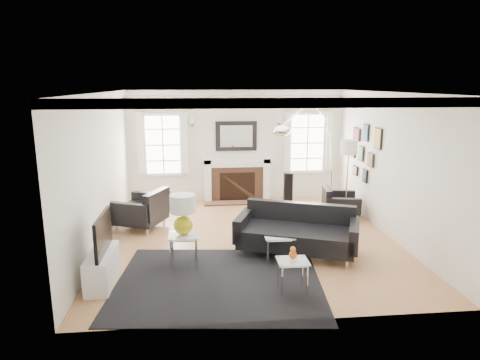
{
  "coord_description": "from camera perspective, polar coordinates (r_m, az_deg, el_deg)",
  "views": [
    {
      "loc": [
        -0.98,
        -7.84,
        2.96
      ],
      "look_at": [
        -0.17,
        0.3,
        1.11
      ],
      "focal_mm": 32.0,
      "sensor_mm": 36.0,
      "label": 1
    }
  ],
  "objects": [
    {
      "name": "gallery_wall",
      "position": [
        9.96,
        16.21,
        4.03
      ],
      "size": [
        0.04,
        1.73,
        1.29
      ],
      "color": "black",
      "rests_on": "right_wall"
    },
    {
      "name": "speaker_tower",
      "position": [
        10.0,
        6.42,
        -1.72
      ],
      "size": [
        0.2,
        0.2,
        0.94
      ],
      "primitive_type": "cube",
      "rotation": [
        0.0,
        0.0,
        -0.05
      ],
      "color": "black",
      "rests_on": "floor"
    },
    {
      "name": "window_left",
      "position": [
        10.92,
        -10.24,
        4.67
      ],
      "size": [
        1.24,
        0.15,
        1.62
      ],
      "color": "white",
      "rests_on": "back_wall"
    },
    {
      "name": "floor",
      "position": [
        8.44,
        1.35,
        -7.77
      ],
      "size": [
        6.0,
        6.0,
        0.0
      ],
      "primitive_type": "plane",
      "color": "#A97047",
      "rests_on": "ground"
    },
    {
      "name": "front_wall",
      "position": [
        5.18,
        5.5,
        -4.82
      ],
      "size": [
        5.5,
        0.04,
        2.8
      ],
      "primitive_type": "cube",
      "color": "silver",
      "rests_on": "floor"
    },
    {
      "name": "tv_unit",
      "position": [
        6.84,
        -17.89,
        -10.52
      ],
      "size": [
        0.35,
        1.0,
        1.09
      ],
      "color": "white",
      "rests_on": "floor"
    },
    {
      "name": "fireplace",
      "position": [
        10.94,
        -0.41,
        0.01
      ],
      "size": [
        1.7,
        0.69,
        1.11
      ],
      "color": "white",
      "rests_on": "floor"
    },
    {
      "name": "ceiling",
      "position": [
        7.9,
        1.46,
        11.61
      ],
      "size": [
        5.5,
        6.0,
        0.02
      ],
      "primitive_type": "cube",
      "color": "white",
      "rests_on": "back_wall"
    },
    {
      "name": "window_right",
      "position": [
        11.25,
        8.96,
        4.95
      ],
      "size": [
        1.24,
        0.15,
        1.62
      ],
      "color": "white",
      "rests_on": "back_wall"
    },
    {
      "name": "nesting_table",
      "position": [
        6.32,
        7.01,
        -11.51
      ],
      "size": [
        0.44,
        0.37,
        0.48
      ],
      "color": "silver",
      "rests_on": "floor"
    },
    {
      "name": "stick_floor_lamp",
      "position": [
        9.35,
        14.28,
        3.71
      ],
      "size": [
        0.36,
        0.36,
        1.79
      ],
      "color": "#AD743C",
      "rests_on": "floor"
    },
    {
      "name": "arc_floor_lamp",
      "position": [
        9.54,
        9.16,
        3.14
      ],
      "size": [
        1.82,
        1.68,
        2.57
      ],
      "color": "silver",
      "rests_on": "floor"
    },
    {
      "name": "back_wall",
      "position": [
        10.99,
        -0.52,
        4.61
      ],
      "size": [
        5.5,
        0.04,
        2.8
      ],
      "primitive_type": "cube",
      "color": "silver",
      "rests_on": "floor"
    },
    {
      "name": "left_wall",
      "position": [
        8.19,
        -18.07,
        1.15
      ],
      "size": [
        0.04,
        6.0,
        2.8
      ],
      "primitive_type": "cube",
      "color": "silver",
      "rests_on": "floor"
    },
    {
      "name": "coffee_table",
      "position": [
        7.65,
        6.65,
        -6.75
      ],
      "size": [
        1.0,
        1.0,
        0.45
      ],
      "color": "silver",
      "rests_on": "floor"
    },
    {
      "name": "area_rug",
      "position": [
        6.7,
        -2.86,
        -13.41
      ],
      "size": [
        3.33,
        2.87,
        0.01
      ],
      "primitive_type": "cube",
      "rotation": [
        0.0,
        0.0,
        -0.1
      ],
      "color": "black",
      "rests_on": "floor"
    },
    {
      "name": "armchair_right",
      "position": [
        9.87,
        13.01,
        -3.12
      ],
      "size": [
        0.87,
        0.94,
        0.56
      ],
      "color": "black",
      "rests_on": "floor"
    },
    {
      "name": "armchair_left",
      "position": [
        9.12,
        -12.77,
        -4.0
      ],
      "size": [
        1.21,
        1.28,
        0.68
      ],
      "color": "black",
      "rests_on": "floor"
    },
    {
      "name": "right_wall",
      "position": [
        8.82,
        19.44,
        1.85
      ],
      "size": [
        0.04,
        6.0,
        2.8
      ],
      "primitive_type": "cube",
      "color": "silver",
      "rests_on": "floor"
    },
    {
      "name": "sofa",
      "position": [
        7.73,
        7.65,
        -6.91
      ],
      "size": [
        2.3,
        1.64,
        0.69
      ],
      "color": "black",
      "rests_on": "floor"
    },
    {
      "name": "mantel_mirror",
      "position": [
        10.92,
        -0.5,
        5.88
      ],
      "size": [
        1.05,
        0.07,
        0.75
      ],
      "color": "black",
      "rests_on": "back_wall"
    },
    {
      "name": "crown_molding",
      "position": [
        7.9,
        1.46,
        11.17
      ],
      "size": [
        5.5,
        6.0,
        0.12
      ],
      "primitive_type": "cube",
      "color": "white",
      "rests_on": "back_wall"
    },
    {
      "name": "orange_vase",
      "position": [
        6.23,
        7.07,
        -9.71
      ],
      "size": [
        0.12,
        0.12,
        0.19
      ],
      "color": "#BB5618",
      "rests_on": "nesting_table"
    },
    {
      "name": "gourd_lamp",
      "position": [
        7.03,
        -7.63,
        -4.22
      ],
      "size": [
        0.42,
        0.42,
        0.67
      ],
      "color": "gold",
      "rests_on": "side_table_left"
    },
    {
      "name": "side_table_left",
      "position": [
        7.19,
        -7.51,
        -7.97
      ],
      "size": [
        0.49,
        0.49,
        0.53
      ],
      "color": "silver",
      "rests_on": "floor"
    }
  ]
}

